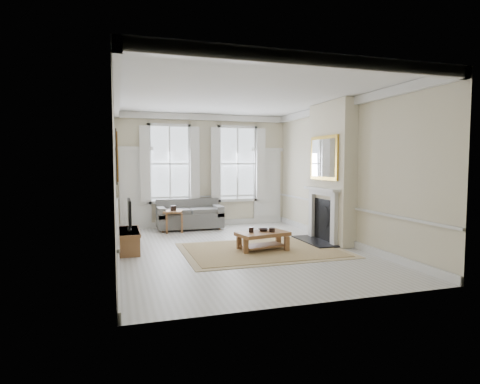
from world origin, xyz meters
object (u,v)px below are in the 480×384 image
object	(u,v)px
sofa	(189,217)
side_table	(173,215)
coffee_table	(263,236)
tv_stand	(129,241)

from	to	relation	value
sofa	side_table	world-z (taller)	sofa
coffee_table	tv_stand	xyz separation A→B (m)	(-2.82, 0.82, -0.10)
sofa	coffee_table	xyz separation A→B (m)	(1.03, -3.37, -0.03)
side_table	coffee_table	distance (m)	3.33
sofa	tv_stand	world-z (taller)	sofa
sofa	side_table	distance (m)	0.70
side_table	tv_stand	world-z (taller)	side_table
side_table	tv_stand	size ratio (longest dim) A/B	0.48
side_table	tv_stand	distance (m)	2.47
coffee_table	tv_stand	size ratio (longest dim) A/B	0.94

